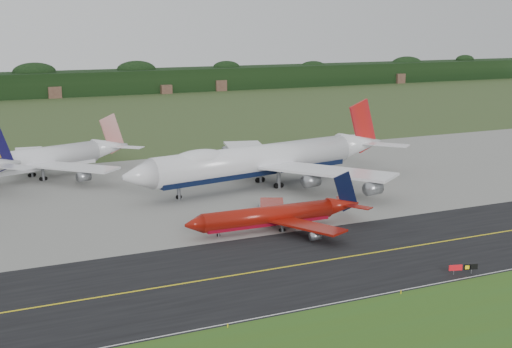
% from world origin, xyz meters
% --- Properties ---
extents(ground, '(600.00, 600.00, 0.00)m').
position_xyz_m(ground, '(0.00, 0.00, 0.00)').
color(ground, '#334620').
rests_on(ground, ground).
extents(grass_verge, '(400.00, 30.00, 0.01)m').
position_xyz_m(grass_verge, '(0.00, -35.00, 0.01)').
color(grass_verge, '#3D601C').
rests_on(grass_verge, ground).
extents(taxiway, '(400.00, 32.00, 0.02)m').
position_xyz_m(taxiway, '(0.00, -4.00, 0.01)').
color(taxiway, black).
rests_on(taxiway, ground).
extents(apron, '(400.00, 78.00, 0.01)m').
position_xyz_m(apron, '(0.00, 51.00, 0.01)').
color(apron, gray).
rests_on(apron, ground).
extents(taxiway_centreline, '(400.00, 0.40, 0.00)m').
position_xyz_m(taxiway_centreline, '(0.00, -4.00, 0.03)').
color(taxiway_centreline, yellow).
rests_on(taxiway_centreline, taxiway).
extents(taxiway_edge_line, '(400.00, 0.25, 0.00)m').
position_xyz_m(taxiway_edge_line, '(0.00, -19.50, 0.03)').
color(taxiway_edge_line, silver).
rests_on(taxiway_edge_line, taxiway).
extents(horizon_treeline, '(700.00, 25.00, 12.00)m').
position_xyz_m(horizon_treeline, '(0.00, 273.76, 5.47)').
color(horizon_treeline, black).
rests_on(horizon_treeline, ground).
extents(jet_ba_747, '(71.55, 58.54, 18.05)m').
position_xyz_m(jet_ba_747, '(11.13, 46.97, 6.14)').
color(jet_ba_747, white).
rests_on(jet_ba_747, ground).
extents(jet_red_737, '(34.72, 28.42, 9.41)m').
position_xyz_m(jet_red_737, '(-1.76, 14.81, 2.60)').
color(jet_red_737, maroon).
rests_on(jet_red_737, ground).
extents(jet_star_tail, '(50.87, 41.39, 13.76)m').
position_xyz_m(jet_star_tail, '(-34.65, 76.90, 4.59)').
color(jet_star_tail, white).
rests_on(jet_star_tail, ground).
extents(taxiway_sign, '(4.37, 1.39, 1.50)m').
position_xyz_m(taxiway_sign, '(12.50, -18.02, 1.06)').
color(taxiway_sign, slate).
rests_on(taxiway_sign, ground).
extents(edge_marker_left, '(0.16, 0.16, 0.50)m').
position_xyz_m(edge_marker_left, '(-26.48, -20.50, 0.25)').
color(edge_marker_left, yellow).
rests_on(edge_marker_left, ground).
extents(edge_marker_center, '(0.16, 0.16, 0.50)m').
position_xyz_m(edge_marker_center, '(-0.56, -20.50, 0.25)').
color(edge_marker_center, yellow).
rests_on(edge_marker_center, ground).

